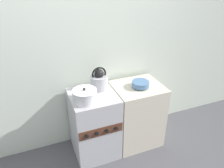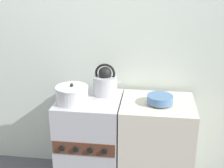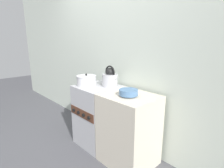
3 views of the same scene
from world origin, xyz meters
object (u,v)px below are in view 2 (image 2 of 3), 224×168
object	(u,v)px
cooking_pot	(72,95)
enamel_bowl	(160,99)
stove	(90,143)
kettle	(105,83)

from	to	relation	value
cooking_pot	enamel_bowl	distance (m)	0.70
stove	kettle	world-z (taller)	kettle
stove	cooking_pot	world-z (taller)	cooking_pot
stove	cooking_pot	bearing A→B (deg)	-141.04
cooking_pot	kettle	bearing A→B (deg)	41.98
kettle	enamel_bowl	xyz separation A→B (m)	(0.46, -0.16, -0.06)
cooking_pot	enamel_bowl	xyz separation A→B (m)	(0.70, 0.06, -0.03)
kettle	enamel_bowl	bearing A→B (deg)	-18.63
kettle	cooking_pot	world-z (taller)	kettle
stove	kettle	xyz separation A→B (m)	(0.12, 0.12, 0.52)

